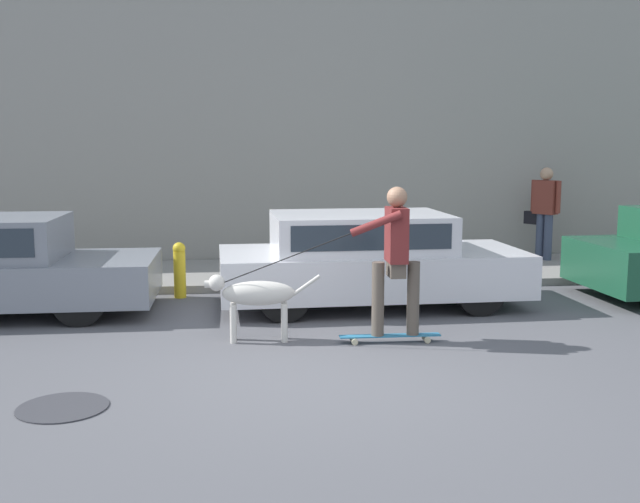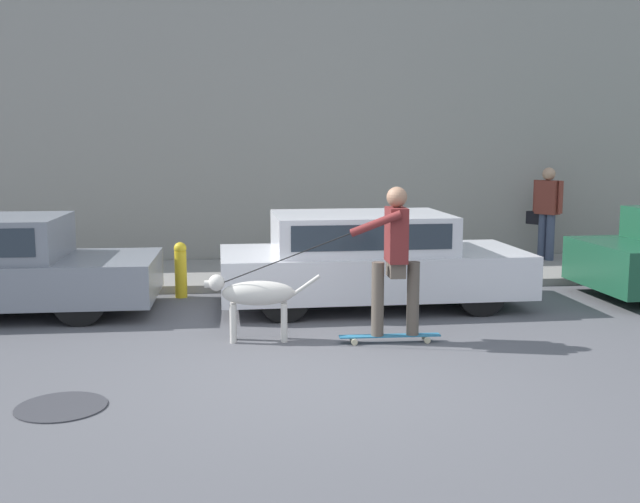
# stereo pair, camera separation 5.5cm
# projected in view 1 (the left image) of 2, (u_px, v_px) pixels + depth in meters

# --- Properties ---
(ground_plane) EXTENTS (36.00, 36.00, 0.00)m
(ground_plane) POSITION_uv_depth(u_px,v_px,m) (310.00, 377.00, 7.03)
(ground_plane) COLOR #545459
(back_wall) EXTENTS (32.00, 0.30, 4.99)m
(back_wall) POSITION_uv_depth(u_px,v_px,m) (272.00, 125.00, 13.34)
(back_wall) COLOR gray
(back_wall) RESTS_ON ground_plane
(sidewalk_curb) EXTENTS (30.00, 2.51, 0.12)m
(sidewalk_curb) POSITION_uv_depth(u_px,v_px,m) (277.00, 273.00, 12.29)
(sidewalk_curb) COLOR gray
(sidewalk_curb) RESTS_ON ground_plane
(parked_car_1) EXTENTS (4.09, 1.88, 1.25)m
(parked_car_1) POSITION_uv_depth(u_px,v_px,m) (368.00, 260.00, 10.04)
(parked_car_1) COLOR black
(parked_car_1) RESTS_ON ground_plane
(dog) EXTENTS (1.28, 0.30, 0.75)m
(dog) POSITION_uv_depth(u_px,v_px,m) (255.00, 295.00, 8.24)
(dog) COLOR beige
(dog) RESTS_ON ground_plane
(skateboarder) EXTENTS (2.46, 0.56, 1.72)m
(skateboarder) POSITION_uv_depth(u_px,v_px,m) (395.00, 254.00, 8.12)
(skateboarder) COLOR beige
(skateboarder) RESTS_ON ground_plane
(pedestrian_with_bag) EXTENTS (0.47, 0.61, 1.64)m
(pedestrian_with_bag) POSITION_uv_depth(u_px,v_px,m) (544.00, 208.00, 13.26)
(pedestrian_with_bag) COLOR #3D4760
(pedestrian_with_bag) RESTS_ON sidewalk_curb
(manhole_cover) EXTENTS (0.75, 0.75, 0.01)m
(manhole_cover) POSITION_uv_depth(u_px,v_px,m) (63.00, 407.00, 6.21)
(manhole_cover) COLOR #38383D
(manhole_cover) RESTS_ON ground_plane
(fire_hydrant) EXTENTS (0.18, 0.18, 0.79)m
(fire_hydrant) POSITION_uv_depth(u_px,v_px,m) (180.00, 269.00, 10.59)
(fire_hydrant) COLOR gold
(fire_hydrant) RESTS_ON ground_plane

